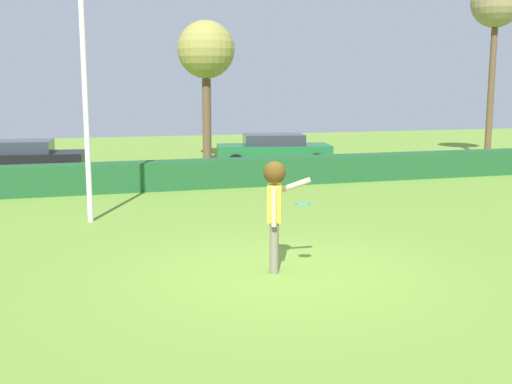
# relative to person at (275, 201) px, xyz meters

# --- Properties ---
(ground_plane) EXTENTS (60.00, 60.00, 0.00)m
(ground_plane) POSITION_rel_person_xyz_m (0.12, -0.15, -1.16)
(ground_plane) COLOR olive
(person) EXTENTS (0.83, 0.54, 1.80)m
(person) POSITION_rel_person_xyz_m (0.00, 0.00, 0.00)
(person) COLOR gray
(person) RESTS_ON ground
(frisbee) EXTENTS (0.24, 0.24, 0.06)m
(frisbee) POSITION_rel_person_xyz_m (0.38, -0.25, -0.02)
(frisbee) COLOR #268CE5
(lamppost) EXTENTS (0.24, 0.24, 5.87)m
(lamppost) POSITION_rel_person_xyz_m (-2.68, 4.89, 2.09)
(lamppost) COLOR silver
(lamppost) RESTS_ON ground
(hedge_row) EXTENTS (26.80, 0.90, 0.83)m
(hedge_row) POSITION_rel_person_xyz_m (0.12, 8.95, -0.75)
(hedge_row) COLOR #1E5329
(hedge_row) RESTS_ON ground
(parked_car_black) EXTENTS (4.36, 2.19, 1.25)m
(parked_car_black) POSITION_rel_person_xyz_m (-4.64, 12.63, -0.48)
(parked_car_black) COLOR black
(parked_car_black) RESTS_ON ground
(parked_car_green) EXTENTS (4.46, 2.51, 1.25)m
(parked_car_green) POSITION_rel_person_xyz_m (4.36, 12.94, -0.48)
(parked_car_green) COLOR #1E6633
(parked_car_green) RESTS_ON ground
(birch_tree) EXTENTS (2.30, 2.30, 5.62)m
(birch_tree) POSITION_rel_person_xyz_m (2.46, 15.80, 3.21)
(birch_tree) COLOR brown
(birch_tree) RESTS_ON ground
(bare_elm_tree) EXTENTS (2.06, 2.06, 7.48)m
(bare_elm_tree) POSITION_rel_person_xyz_m (14.16, 13.37, 5.13)
(bare_elm_tree) COLOR brown
(bare_elm_tree) RESTS_ON ground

